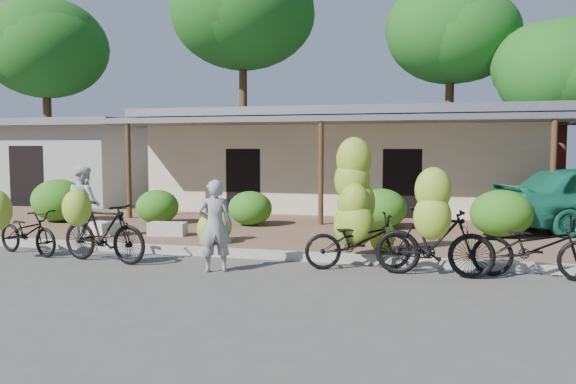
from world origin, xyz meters
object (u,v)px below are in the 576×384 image
(tree_near_right, at_px, (558,70))
(bike_far_left, at_px, (21,228))
(bike_right, at_px, (434,233))
(bike_far_right, at_px, (535,247))
(bike_center, at_px, (356,216))
(bystander, at_px, (84,202))
(vendor, at_px, (215,226))
(tree_far_center, at_px, (239,10))
(bike_left, at_px, (101,229))
(tree_back_left, at_px, (43,46))
(sack_far, at_px, (104,228))
(tree_center_right, at_px, (446,31))
(sack_near, at_px, (167,229))

(tree_near_right, distance_m, bike_far_left, 18.89)
(bike_far_left, bearing_deg, tree_near_right, -25.88)
(bike_right, xyz_separation_m, bike_far_right, (1.62, 0.41, -0.23))
(bike_center, xyz_separation_m, bystander, (-6.20, 0.90, 0.01))
(bike_far_right, xyz_separation_m, vendor, (-5.29, -0.82, 0.28))
(tree_far_center, relative_size, bike_left, 5.45)
(tree_back_left, height_order, sack_far, tree_back_left)
(bike_left, bearing_deg, tree_back_left, 50.38)
(tree_center_right, distance_m, bike_right, 16.76)
(tree_back_left, relative_size, bike_far_left, 4.68)
(tree_far_center, bearing_deg, vendor, -72.48)
(bike_left, height_order, bike_center, bike_center)
(bike_left, height_order, bike_far_right, bike_left)
(bike_left, xyz_separation_m, bike_center, (4.63, 0.92, 0.29))
(tree_back_left, relative_size, bike_center, 3.66)
(bike_center, bearing_deg, bystander, 64.96)
(bike_center, relative_size, sack_far, 3.13)
(tree_center_right, bearing_deg, sack_near, -115.90)
(bike_left, distance_m, bike_far_right, 7.64)
(tree_near_right, distance_m, sack_near, 15.98)
(tree_center_right, xyz_separation_m, bystander, (-8.02, -13.97, -6.09))
(vendor, bearing_deg, bike_far_right, 164.07)
(bike_left, xyz_separation_m, sack_near, (0.05, 2.61, -0.36))
(bike_right, bearing_deg, sack_near, 72.10)
(tree_back_left, xyz_separation_m, bystander, (8.98, -10.47, -5.60))
(bike_far_left, height_order, vendor, vendor)
(tree_far_center, distance_m, sack_near, 15.23)
(bike_right, height_order, bystander, bike_right)
(sack_near, bearing_deg, tree_near_right, 47.07)
(bike_far_left, xyz_separation_m, bystander, (0.36, 1.59, 0.37))
(bike_far_left, distance_m, sack_near, 3.11)
(tree_far_center, xyz_separation_m, bike_right, (8.55, -15.04, -7.54))
(bike_far_right, bearing_deg, bike_center, 89.09)
(tree_far_center, xyz_separation_m, bike_left, (2.55, -15.29, -7.66))
(tree_back_left, distance_m, bike_far_right, 22.39)
(bike_center, height_order, sack_far, bike_center)
(bike_left, bearing_deg, bystander, 50.57)
(bike_right, relative_size, bystander, 1.22)
(tree_back_left, xyz_separation_m, tree_near_right, (21.00, 1.50, -1.52))
(vendor, bearing_deg, bike_right, 161.72)
(bike_far_left, bearing_deg, tree_center_right, -11.79)
(bike_far_right, bearing_deg, vendor, 102.80)
(bike_center, distance_m, bike_right, 1.53)
(tree_center_right, relative_size, bike_right, 4.57)
(tree_near_right, distance_m, sack_far, 17.14)
(tree_far_center, bearing_deg, bike_far_left, -87.65)
(bike_left, bearing_deg, sack_far, 40.99)
(tree_near_right, xyz_separation_m, bike_left, (-10.45, -13.79, -4.37))
(tree_back_left, relative_size, bike_right, 4.33)
(tree_back_left, height_order, tree_far_center, tree_far_center)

